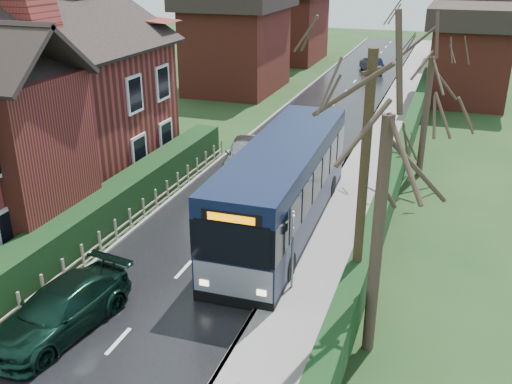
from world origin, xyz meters
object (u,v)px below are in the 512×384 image
at_px(bus, 283,188).
at_px(car_silver, 245,153).
at_px(telegraph_pole, 362,193).
at_px(car_green, 60,310).
at_px(bus_stop_sign, 293,240).
at_px(brick_house, 6,100).

distance_m(bus, car_silver, 7.04).
bearing_deg(telegraph_pole, bus, 145.33).
relative_size(car_green, bus_stop_sign, 1.69).
xyz_separation_m(bus, bus_stop_sign, (1.51, -4.05, 0.09)).
height_order(brick_house, car_silver, brick_house).
xyz_separation_m(car_silver, car_green, (-0.23, -13.95, -0.07)).
height_order(brick_house, bus_stop_sign, brick_house).
bearing_deg(car_green, car_silver, 97.17).
height_order(car_green, telegraph_pole, telegraph_pole).
bearing_deg(brick_house, bus, 6.43).
xyz_separation_m(car_silver, telegraph_pole, (7.24, -10.60, 3.11)).
height_order(bus, telegraph_pole, telegraph_pole).
bearing_deg(car_green, brick_house, 143.93).
bearing_deg(car_green, telegraph_pole, 32.31).
xyz_separation_m(brick_house, bus, (10.94, 1.23, -2.70)).
bearing_deg(bus, car_silver, 120.63).
bearing_deg(car_silver, brick_house, -146.76).
relative_size(bus, bus_stop_sign, 4.19).
bearing_deg(bus_stop_sign, car_silver, 100.67).
distance_m(car_silver, car_green, 13.95).
xyz_separation_m(bus_stop_sign, telegraph_pole, (2.03, -0.64, 2.07)).
distance_m(bus_stop_sign, telegraph_pole, 2.97).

